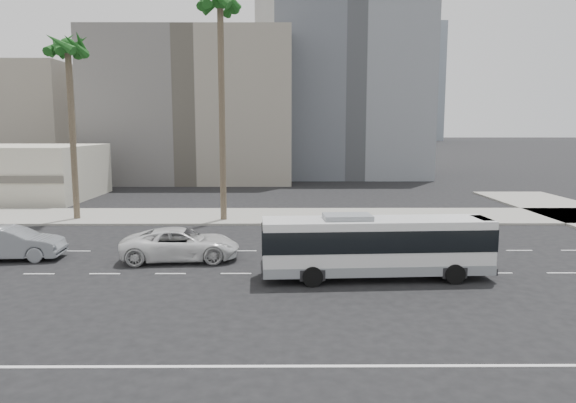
{
  "coord_description": "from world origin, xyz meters",
  "views": [
    {
      "loc": [
        -0.76,
        -23.46,
        6.62
      ],
      "look_at": [
        -0.59,
        4.0,
        2.78
      ],
      "focal_mm": 32.92,
      "sensor_mm": 36.0,
      "label": 1
    }
  ],
  "objects_px": {
    "city_bus": "(376,245)",
    "car_a": "(181,244)",
    "car_b": "(11,243)",
    "palm_mid": "(68,50)",
    "palm_near": "(220,6)"
  },
  "relations": [
    {
      "from": "city_bus",
      "to": "car_a",
      "type": "relative_size",
      "value": 1.74
    },
    {
      "from": "car_a",
      "to": "car_b",
      "type": "height_order",
      "value": "car_b"
    },
    {
      "from": "car_a",
      "to": "palm_mid",
      "type": "relative_size",
      "value": 0.44
    },
    {
      "from": "city_bus",
      "to": "car_a",
      "type": "bearing_deg",
      "value": 157.01
    },
    {
      "from": "car_a",
      "to": "city_bus",
      "type": "bearing_deg",
      "value": -114.64
    },
    {
      "from": "car_b",
      "to": "palm_near",
      "type": "bearing_deg",
      "value": -45.22
    },
    {
      "from": "car_b",
      "to": "palm_near",
      "type": "distance_m",
      "value": 20.14
    },
    {
      "from": "car_a",
      "to": "car_b",
      "type": "bearing_deg",
      "value": 84.2
    },
    {
      "from": "city_bus",
      "to": "palm_mid",
      "type": "bearing_deg",
      "value": 138.64
    },
    {
      "from": "car_a",
      "to": "car_b",
      "type": "distance_m",
      "value": 8.63
    },
    {
      "from": "car_b",
      "to": "palm_near",
      "type": "height_order",
      "value": "palm_near"
    },
    {
      "from": "city_bus",
      "to": "palm_near",
      "type": "relative_size",
      "value": 0.62
    },
    {
      "from": "car_a",
      "to": "palm_near",
      "type": "relative_size",
      "value": 0.36
    },
    {
      "from": "palm_mid",
      "to": "city_bus",
      "type": "bearing_deg",
      "value": -38.07
    },
    {
      "from": "car_a",
      "to": "palm_near",
      "type": "xyz_separation_m",
      "value": [
        0.88,
        11.13,
        13.98
      ]
    }
  ]
}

